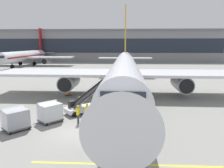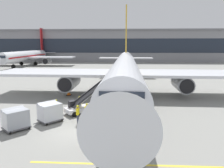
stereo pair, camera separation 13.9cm
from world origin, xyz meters
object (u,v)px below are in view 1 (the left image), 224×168
(belt_loader, at_px, (83,104))
(ground_crew_wingwalker, at_px, (78,113))
(ground_crew_by_carts, at_px, (87,111))
(parked_airplane, at_px, (125,70))
(safety_cone_engine_keepout, at_px, (68,93))
(baggage_cart_lead, at_px, (50,112))
(distant_airplane, at_px, (26,56))
(ground_crew_by_loader, at_px, (56,107))
(ground_crew_marshaller, at_px, (80,103))
(baggage_cart_second, at_px, (16,119))

(belt_loader, height_order, ground_crew_wingwalker, belt_loader)
(ground_crew_wingwalker, bearing_deg, ground_crew_by_carts, 45.15)
(parked_airplane, bearing_deg, ground_crew_wingwalker, -109.82)
(belt_loader, xyz_separation_m, safety_cone_engine_keepout, (-3.62, 8.16, -0.54))
(baggage_cart_lead, height_order, distant_airplane, distant_airplane)
(ground_crew_wingwalker, bearing_deg, parked_airplane, 70.18)
(ground_crew_by_loader, relative_size, distant_airplane, 0.04)
(ground_crew_by_carts, height_order, ground_crew_wingwalker, same)
(parked_airplane, distance_m, ground_crew_wingwalker, 13.39)
(ground_crew_marshaller, bearing_deg, safety_cone_engine_keepout, 112.14)
(parked_airplane, height_order, belt_loader, parked_airplane)
(parked_airplane, height_order, distant_airplane, parked_airplane)
(ground_crew_by_loader, bearing_deg, distant_airplane, 116.59)
(ground_crew_wingwalker, bearing_deg, baggage_cart_second, -160.18)
(ground_crew_by_loader, bearing_deg, ground_crew_marshaller, 35.77)
(parked_airplane, height_order, ground_crew_marshaller, parked_airplane)
(ground_crew_by_carts, bearing_deg, parked_airplane, 72.25)
(safety_cone_engine_keepout, bearing_deg, parked_airplane, 6.85)
(baggage_cart_lead, bearing_deg, ground_crew_marshaller, 55.79)
(distant_airplane, bearing_deg, baggage_cart_second, -66.84)
(safety_cone_engine_keepout, bearing_deg, ground_crew_by_carts, -67.24)
(ground_crew_by_carts, bearing_deg, ground_crew_wingwalker, -134.85)
(baggage_cart_second, relative_size, ground_crew_by_carts, 1.46)
(baggage_cart_lead, distance_m, ground_crew_marshaller, 3.94)
(belt_loader, distance_m, ground_crew_marshaller, 0.55)
(baggage_cart_lead, height_order, ground_crew_by_carts, baggage_cart_lead)
(baggage_cart_second, distance_m, ground_crew_marshaller, 6.99)
(parked_airplane, xyz_separation_m, baggage_cart_second, (-9.49, -14.16, -2.67))
(baggage_cart_lead, height_order, baggage_cart_second, same)
(baggage_cart_lead, relative_size, ground_crew_marshaller, 1.46)
(baggage_cart_lead, distance_m, ground_crew_wingwalker, 2.77)
(parked_airplane, xyz_separation_m, baggage_cart_lead, (-7.20, -12.07, -2.67))
(parked_airplane, bearing_deg, ground_crew_by_carts, -107.75)
(ground_crew_by_carts, bearing_deg, distant_airplane, 118.77)
(belt_loader, relative_size, ground_crew_wingwalker, 2.70)
(ground_crew_by_loader, bearing_deg, ground_crew_by_carts, -20.56)
(parked_airplane, height_order, ground_crew_by_loader, parked_airplane)
(distant_airplane, bearing_deg, ground_crew_by_loader, -63.41)
(ground_crew_by_carts, distance_m, ground_crew_marshaller, 3.07)
(belt_loader, relative_size, ground_crew_by_loader, 2.70)
(belt_loader, bearing_deg, ground_crew_by_loader, -154.92)
(belt_loader, xyz_separation_m, ground_crew_by_loader, (-2.55, -1.19, 0.07))
(belt_loader, height_order, ground_crew_by_loader, belt_loader)
(baggage_cart_lead, bearing_deg, distant_airplane, 115.81)
(parked_airplane, xyz_separation_m, distant_airplane, (-34.82, 45.04, -0.24))
(baggage_cart_second, bearing_deg, ground_crew_by_carts, 23.86)
(baggage_cart_second, bearing_deg, belt_loader, 45.48)
(parked_airplane, distance_m, ground_crew_by_carts, 12.48)
(baggage_cart_second, bearing_deg, ground_crew_marshaller, 49.92)
(safety_cone_engine_keepout, height_order, distant_airplane, distant_airplane)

